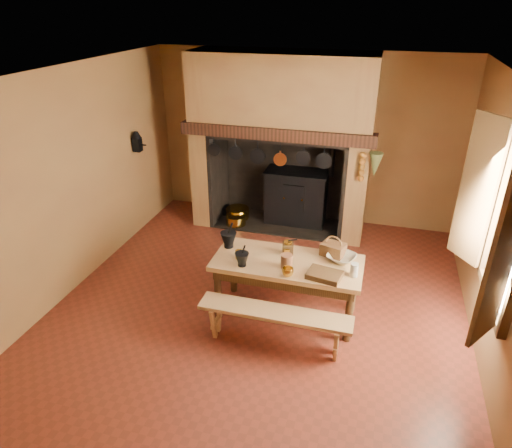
% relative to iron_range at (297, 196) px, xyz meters
% --- Properties ---
extents(floor, '(5.50, 5.50, 0.00)m').
position_rel_iron_range_xyz_m(floor, '(0.04, -2.45, -0.48)').
color(floor, '#602316').
rests_on(floor, ground).
extents(ceiling, '(5.50, 5.50, 0.00)m').
position_rel_iron_range_xyz_m(ceiling, '(0.04, -2.45, 2.32)').
color(ceiling, silver).
rests_on(ceiling, back_wall).
extents(back_wall, '(5.00, 0.02, 2.80)m').
position_rel_iron_range_xyz_m(back_wall, '(0.04, 0.30, 0.92)').
color(back_wall, olive).
rests_on(back_wall, floor).
extents(wall_left, '(0.02, 5.50, 2.80)m').
position_rel_iron_range_xyz_m(wall_left, '(-2.46, -2.45, 0.92)').
color(wall_left, olive).
rests_on(wall_left, floor).
extents(wall_right, '(0.02, 5.50, 2.80)m').
position_rel_iron_range_xyz_m(wall_right, '(2.54, -2.45, 0.92)').
color(wall_right, olive).
rests_on(wall_right, floor).
extents(wall_front, '(5.00, 0.02, 2.80)m').
position_rel_iron_range_xyz_m(wall_front, '(0.04, -5.20, 0.92)').
color(wall_front, olive).
rests_on(wall_front, floor).
extents(chimney_breast, '(2.95, 0.96, 2.80)m').
position_rel_iron_range_xyz_m(chimney_breast, '(-0.26, -0.14, 1.33)').
color(chimney_breast, olive).
rests_on(chimney_breast, floor).
extents(iron_range, '(1.12, 0.55, 1.60)m').
position_rel_iron_range_xyz_m(iron_range, '(0.00, 0.00, 0.00)').
color(iron_range, black).
rests_on(iron_range, floor).
extents(hearth_pans, '(0.51, 0.62, 0.20)m').
position_rel_iron_range_xyz_m(hearth_pans, '(-1.01, -0.23, -0.39)').
color(hearth_pans, gold).
rests_on(hearth_pans, floor).
extents(hanging_pans, '(1.92, 0.29, 0.27)m').
position_rel_iron_range_xyz_m(hanging_pans, '(-0.30, -0.64, 0.88)').
color(hanging_pans, black).
rests_on(hanging_pans, chimney_breast).
extents(onion_string, '(0.12, 0.10, 0.46)m').
position_rel_iron_range_xyz_m(onion_string, '(1.04, -0.66, 0.85)').
color(onion_string, '#99651C').
rests_on(onion_string, chimney_breast).
extents(herb_bunch, '(0.20, 0.20, 0.35)m').
position_rel_iron_range_xyz_m(herb_bunch, '(1.22, -0.66, 0.90)').
color(herb_bunch, '#4E5628').
rests_on(herb_bunch, chimney_breast).
extents(window, '(0.39, 1.75, 1.76)m').
position_rel_iron_range_xyz_m(window, '(2.39, -2.85, 1.22)').
color(window, white).
rests_on(window, wall_right).
extents(wall_coffee_mill, '(0.23, 0.16, 0.31)m').
position_rel_iron_range_xyz_m(wall_coffee_mill, '(-2.38, -0.90, 1.03)').
color(wall_coffee_mill, black).
rests_on(wall_coffee_mill, wall_left).
extents(work_table, '(1.73, 0.77, 0.75)m').
position_rel_iron_range_xyz_m(work_table, '(0.39, -2.53, 0.15)').
color(work_table, tan).
rests_on(work_table, floor).
extents(bench_front, '(1.68, 0.29, 0.47)m').
position_rel_iron_range_xyz_m(bench_front, '(0.39, -3.13, -0.13)').
color(bench_front, tan).
rests_on(bench_front, floor).
extents(bench_back, '(1.37, 0.24, 0.39)m').
position_rel_iron_range_xyz_m(bench_back, '(0.39, -1.87, -0.19)').
color(bench_back, tan).
rests_on(bench_back, floor).
extents(mortar_large, '(0.20, 0.20, 0.33)m').
position_rel_iron_range_xyz_m(mortar_large, '(-0.38, -2.40, 0.38)').
color(mortar_large, black).
rests_on(mortar_large, work_table).
extents(mortar_small, '(0.16, 0.16, 0.28)m').
position_rel_iron_range_xyz_m(mortar_small, '(-0.09, -2.77, 0.36)').
color(mortar_small, black).
rests_on(mortar_small, work_table).
extents(coffee_grinder, '(0.19, 0.16, 0.20)m').
position_rel_iron_range_xyz_m(coffee_grinder, '(0.35, -2.35, 0.34)').
color(coffee_grinder, '#372511').
rests_on(coffee_grinder, work_table).
extents(brass_mug_a, '(0.10, 0.10, 0.10)m').
position_rel_iron_range_xyz_m(brass_mug_a, '(-0.18, -2.63, 0.32)').
color(brass_mug_a, gold).
rests_on(brass_mug_a, work_table).
extents(brass_mug_b, '(0.09, 0.09, 0.09)m').
position_rel_iron_range_xyz_m(brass_mug_b, '(0.35, -2.40, 0.31)').
color(brass_mug_b, gold).
rests_on(brass_mug_b, work_table).
extents(mixing_bowl, '(0.41, 0.41, 0.08)m').
position_rel_iron_range_xyz_m(mixing_bowl, '(0.99, -2.35, 0.31)').
color(mixing_bowl, tan).
rests_on(mixing_bowl, work_table).
extents(stoneware_crock, '(0.15, 0.15, 0.17)m').
position_rel_iron_range_xyz_m(stoneware_crock, '(0.40, -2.67, 0.35)').
color(stoneware_crock, brown).
rests_on(stoneware_crock, work_table).
extents(glass_jar, '(0.10, 0.10, 0.16)m').
position_rel_iron_range_xyz_m(glass_jar, '(1.15, -2.64, 0.35)').
color(glass_jar, beige).
rests_on(glass_jar, work_table).
extents(wicker_basket, '(0.31, 0.27, 0.26)m').
position_rel_iron_range_xyz_m(wicker_basket, '(0.87, -2.25, 0.35)').
color(wicker_basket, '#533518').
rests_on(wicker_basket, work_table).
extents(wooden_tray, '(0.40, 0.32, 0.06)m').
position_rel_iron_range_xyz_m(wooden_tray, '(0.85, -2.76, 0.30)').
color(wooden_tray, '#372511').
rests_on(wooden_tray, work_table).
extents(brass_cup, '(0.15, 0.15, 0.10)m').
position_rel_iron_range_xyz_m(brass_cup, '(0.45, -2.84, 0.32)').
color(brass_cup, gold).
rests_on(brass_cup, work_table).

